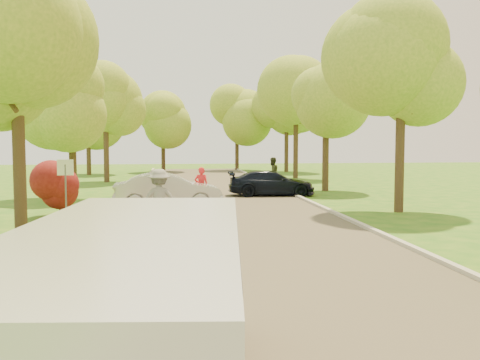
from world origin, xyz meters
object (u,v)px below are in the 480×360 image
dark_sedan (271,183)px  longboard (160,231)px  person_striped (201,186)px  person_olive (272,173)px  silver_sedan (168,191)px  street_sign (65,177)px  skateboarder (159,200)px  minivan (129,324)px

dark_sedan → longboard: (-5.40, -10.83, -0.54)m
person_striped → person_olive: (4.66, 7.89, 0.08)m
dark_sedan → longboard: size_ratio=4.55×
dark_sedan → person_striped: person_striped is taller
silver_sedan → longboard: silver_sedan is taller
street_sign → skateboarder: (3.30, -3.05, -0.51)m
street_sign → minivan: 14.38m
minivan → longboard: size_ratio=5.75×
street_sign → silver_sedan: (3.50, 3.31, -0.83)m
minivan → silver_sedan: bearing=95.4°
longboard → person_striped: person_striped is taller
street_sign → person_striped: 6.63m
minivan → skateboarder: bearing=96.1°
minivan → person_olive: 26.97m
skateboarder → street_sign: bearing=-46.7°
person_striped → person_olive: 9.16m
dark_sedan → minivan: bearing=169.1°
person_striped → skateboarder: bearing=85.3°
longboard → street_sign: bearing=-46.7°
dark_sedan → longboard: dark_sedan is taller
street_sign → person_striped: (4.94, 4.35, -0.73)m
longboard → person_striped: size_ratio=0.58×
silver_sedan → skateboarder: bearing=175.7°
skateboarder → minivan: bearing=86.1°
person_striped → dark_sedan: bearing=-129.9°
silver_sedan → person_striped: (1.44, 1.05, 0.10)m
skateboarder → dark_sedan: bearing=-120.4°
minivan → person_olive: (6.30, 26.23, -0.15)m
street_sign → person_olive: 15.57m
street_sign → longboard: street_sign is taller
street_sign → skateboarder: street_sign is taller
street_sign → skateboarder: bearing=-42.8°
dark_sedan → longboard: 12.11m
silver_sedan → person_striped: person_striped is taller
person_olive → minivan: bearing=41.6°
street_sign → minivan: (3.30, -13.98, -0.50)m
person_striped → minivan: bearing=92.7°
silver_sedan → skateboarder: size_ratio=2.41×
minivan → silver_sedan: 17.29m
longboard → person_olive: person_olive is taller
silver_sedan → longboard: (-0.20, -6.36, -0.63)m
person_striped → longboard: bearing=85.3°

